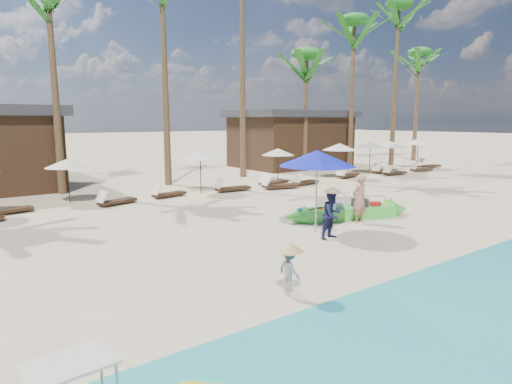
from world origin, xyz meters
TOP-DOWN VIEW (x-y plane):
  - ground at (0.00, 0.00)m, footprint 240.00×240.00m
  - wet_sand_strip at (0.00, -5.00)m, footprint 240.00×4.50m
  - green_canoe at (4.02, 2.30)m, footprint 5.55×2.04m
  - tourist at (3.80, 1.64)m, footprint 0.63×0.41m
  - vendor_green at (1.58, 0.77)m, footprint 0.78×0.64m
  - vendor_yellow at (-2.36, -1.91)m, footprint 0.34×0.57m
  - blue_umbrella at (1.69, 1.60)m, footprint 2.46×2.46m
  - lounger_4_right at (-6.23, 10.46)m, footprint 1.89×0.85m
  - resort_parasol_5 at (-3.62, 11.49)m, footprint 1.88×1.88m
  - lounger_5_left at (-2.17, 9.88)m, footprint 1.83×0.99m
  - resort_parasol_6 at (2.28, 10.43)m, footprint 2.07×2.07m
  - lounger_6_left at (0.41, 10.31)m, footprint 1.79×0.85m
  - lounger_6_right at (3.73, 9.96)m, footprint 1.92×0.68m
  - resort_parasol_7 at (7.58, 10.97)m, footprint 1.93×1.93m
  - lounger_7_left at (6.21, 9.18)m, footprint 2.06×1.01m
  - lounger_7_right at (6.65, 10.33)m, footprint 1.93×0.77m
  - resort_parasol_8 at (11.71, 10.12)m, footprint 2.13×2.13m
  - lounger_8_left at (8.27, 9.46)m, footprint 1.85×0.83m
  - resort_parasol_9 at (15.24, 10.68)m, footprint 2.10×2.10m
  - lounger_9_left at (12.45, 10.11)m, footprint 2.05×1.05m
  - lounger_9_right at (16.00, 9.27)m, footprint 1.82×0.66m
  - resort_parasol_10 at (17.20, 10.53)m, footprint 2.08×2.08m
  - lounger_10_left at (16.17, 10.47)m, footprint 1.87×0.94m
  - lounger_10_right at (19.14, 9.40)m, footprint 1.79×0.89m
  - resort_parasol_11 at (20.54, 10.63)m, footprint 2.20×2.20m
  - lounger_11_left at (21.62, 10.46)m, footprint 2.07×1.09m
  - palm_3 at (-3.36, 14.27)m, footprint 2.08×2.08m
  - palm_4 at (2.15, 14.01)m, footprint 2.08×2.08m
  - palm_6 at (12.84, 14.52)m, footprint 2.08×2.08m
  - palm_7 at (16.57, 13.68)m, footprint 2.08×2.08m
  - palm_8 at (21.07, 13.33)m, footprint 2.08×2.08m
  - palm_9 at (26.21, 14.81)m, footprint 2.08×2.08m
  - pavilion_east at (14.00, 17.50)m, footprint 8.80×6.60m

SIDE VIEW (x-z plane):
  - ground at x=0.00m, z-range 0.00..0.00m
  - wet_sand_strip at x=0.00m, z-range 0.00..0.01m
  - lounger_10_right at x=19.14m, z-range -0.10..0.49m
  - lounger_6_left at x=0.41m, z-range -0.10..0.49m
  - lounger_5_left at x=-2.17m, z-range -0.10..0.50m
  - lounger_9_right at x=16.00m, z-range -0.10..0.51m
  - lounger_8_left at x=8.27m, z-range -0.10..0.51m
  - lounger_10_left at x=16.17m, z-range -0.10..0.51m
  - lounger_4_right at x=-6.23m, z-range -0.10..0.52m
  - lounger_7_right at x=6.65m, z-range -0.11..0.53m
  - lounger_6_right at x=3.73m, z-range -0.11..0.54m
  - lounger_9_left at x=12.45m, z-range -0.11..0.56m
  - lounger_7_left at x=6.21m, z-range -0.11..0.56m
  - lounger_11_left at x=21.62m, z-range -0.11..0.56m
  - green_canoe at x=4.02m, z-range -0.12..0.61m
  - vendor_yellow at x=-2.36m, z-range 0.18..1.06m
  - vendor_green at x=1.58m, z-range 0.00..1.50m
  - tourist at x=3.80m, z-range 0.00..1.72m
  - resort_parasol_5 at x=-3.62m, z-range 0.78..2.71m
  - resort_parasol_7 at x=7.58m, z-range 0.80..2.78m
  - resort_parasol_6 at x=2.28m, z-range 0.85..2.98m
  - resort_parasol_10 at x=17.20m, z-range 0.86..3.00m
  - resort_parasol_9 at x=15.24m, z-range 0.87..3.04m
  - resort_parasol_8 at x=11.71m, z-range 0.88..3.08m
  - resort_parasol_11 at x=20.54m, z-range 0.91..3.17m
  - pavilion_east at x=14.00m, z-range 0.05..4.35m
  - blue_umbrella at x=1.69m, z-range 1.07..3.72m
  - palm_6 at x=12.84m, z-range 2.79..11.31m
  - palm_9 at x=26.21m, z-range 3.14..12.97m
  - palm_3 at x=-3.36m, z-range 3.32..13.83m
  - palm_7 at x=16.57m, z-range 3.46..14.53m
  - palm_4 at x=2.15m, z-range 3.60..15.30m
  - palm_8 at x=21.07m, z-range 3.83..16.53m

